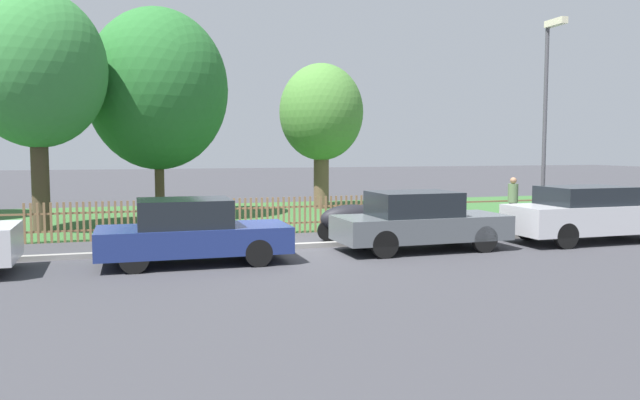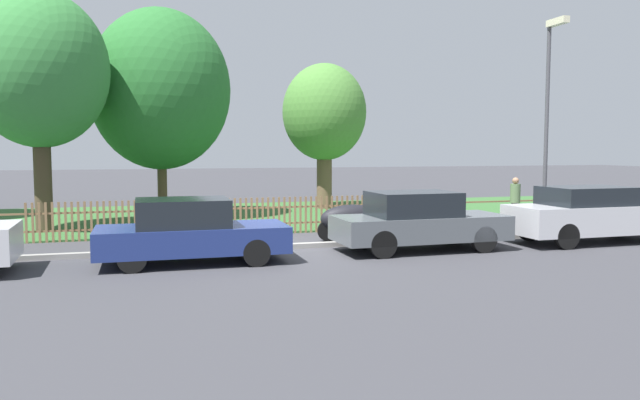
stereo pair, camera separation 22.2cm
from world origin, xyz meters
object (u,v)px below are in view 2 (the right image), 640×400
(covered_motorcycle, at_px, (353,218))
(pedestrian_near_fence, at_px, (515,199))
(street_lamp, at_px, (549,102))
(parked_car_red_compact, at_px, (418,221))
(parked_car_white_van, at_px, (592,214))
(tree_mid_park, at_px, (160,90))
(tree_far_left, at_px, (324,114))
(tree_behind_motorcycle, at_px, (39,70))
(parked_car_navy_estate, at_px, (190,231))

(covered_motorcycle, relative_size, pedestrian_near_fence, 1.20)
(pedestrian_near_fence, xyz_separation_m, street_lamp, (-0.27, -1.94, 2.85))
(parked_car_red_compact, distance_m, parked_car_white_van, 4.87)
(covered_motorcycle, xyz_separation_m, tree_mid_park, (-4.70, 6.81, 3.86))
(parked_car_white_van, relative_size, tree_far_left, 0.78)
(tree_behind_motorcycle, bearing_deg, parked_car_navy_estate, -59.23)
(parked_car_white_van, xyz_separation_m, covered_motorcycle, (-5.83, 2.05, -0.15))
(tree_mid_park, relative_size, pedestrian_near_fence, 4.69)
(parked_car_red_compact, relative_size, pedestrian_near_fence, 2.71)
(parked_car_white_van, xyz_separation_m, tree_behind_motorcycle, (-13.97, 6.15, 3.92))
(parked_car_navy_estate, bearing_deg, parked_car_white_van, 0.64)
(covered_motorcycle, distance_m, tree_mid_park, 9.13)
(parked_car_white_van, distance_m, pedestrian_near_fence, 3.45)
(street_lamp, bearing_deg, covered_motorcycle, 174.40)
(tree_behind_motorcycle, bearing_deg, covered_motorcycle, -26.69)
(parked_car_white_van, bearing_deg, street_lamp, 99.50)
(tree_mid_park, bearing_deg, covered_motorcycle, -55.42)
(parked_car_navy_estate, distance_m, tree_far_left, 12.83)
(covered_motorcycle, bearing_deg, pedestrian_near_fence, 17.15)
(pedestrian_near_fence, bearing_deg, tree_mid_park, -107.93)
(parked_car_navy_estate, bearing_deg, tree_mid_park, 91.78)
(parked_car_red_compact, relative_size, tree_behind_motorcycle, 0.60)
(covered_motorcycle, xyz_separation_m, tree_far_left, (1.73, 8.65, 3.24))
(tree_behind_motorcycle, bearing_deg, tree_far_left, 24.72)
(tree_mid_park, bearing_deg, parked_car_navy_estate, -88.23)
(tree_behind_motorcycle, distance_m, tree_far_left, 10.91)
(parked_car_red_compact, distance_m, tree_mid_park, 11.11)
(tree_behind_motorcycle, height_order, pedestrian_near_fence, tree_behind_motorcycle)
(parked_car_red_compact, xyz_separation_m, covered_motorcycle, (-0.96, 1.99, -0.12))
(tree_mid_park, bearing_deg, parked_car_red_compact, -57.27)
(parked_car_navy_estate, xyz_separation_m, tree_far_left, (6.15, 10.82, 3.14))
(covered_motorcycle, xyz_separation_m, pedestrian_near_fence, (5.82, 1.39, 0.28))
(covered_motorcycle, distance_m, tree_far_left, 9.39)
(parked_car_white_van, relative_size, pedestrian_near_fence, 2.94)
(covered_motorcycle, bearing_deg, tree_mid_park, 128.28)
(parked_car_navy_estate, relative_size, parked_car_white_van, 0.88)
(tree_far_left, height_order, pedestrian_near_fence, tree_far_left)
(parked_car_white_van, relative_size, covered_motorcycle, 2.45)
(parked_car_red_compact, relative_size, tree_mid_park, 0.58)
(parked_car_red_compact, relative_size, tree_far_left, 0.72)
(parked_car_white_van, bearing_deg, pedestrian_near_fence, 89.14)
(tree_mid_park, distance_m, street_lamp, 12.63)
(pedestrian_near_fence, distance_m, street_lamp, 3.46)
(pedestrian_near_fence, height_order, street_lamp, street_lamp)
(parked_car_red_compact, bearing_deg, parked_car_navy_estate, -179.40)
(parked_car_navy_estate, xyz_separation_m, parked_car_white_van, (10.24, 0.11, 0.06))
(covered_motorcycle, bearing_deg, parked_car_white_van, -15.73)
(tree_behind_motorcycle, bearing_deg, pedestrian_near_fence, -10.96)
(parked_car_white_van, distance_m, tree_mid_park, 14.25)
(tree_mid_park, distance_m, pedestrian_near_fence, 12.36)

